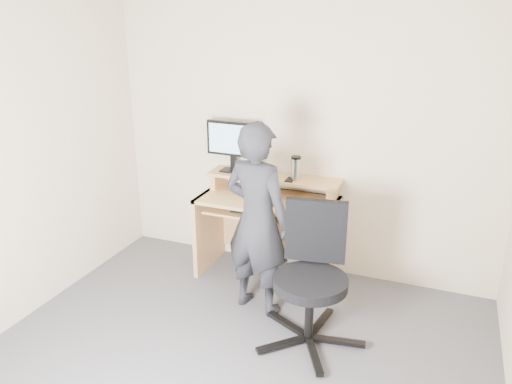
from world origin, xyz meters
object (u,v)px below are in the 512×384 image
Objects in this scene: office_chair at (312,271)px; desk at (270,217)px; monitor at (232,142)px; person at (257,220)px.

desk is at bearing 117.85° from office_chair.
office_chair is (0.62, -0.83, 0.00)m from desk.
monitor is 1.50m from office_chair.
monitor is 0.32× the size of person.
monitor reaches higher than office_chair.
desk is 0.66m from person.
person is at bearing -79.75° from desk.
person is (0.51, -0.67, -0.41)m from monitor.
person reaches higher than desk.
desk is 1.04m from office_chair.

